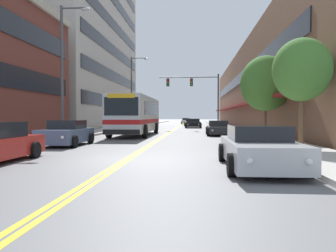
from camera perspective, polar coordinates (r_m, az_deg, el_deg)
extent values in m
plane|color=slate|center=(48.70, 1.81, -0.14)|extent=(240.00, 240.00, 0.00)
cube|color=#B2ADA5|center=(49.53, -6.21, -0.03)|extent=(2.84, 106.00, 0.15)
cube|color=#B2ADA5|center=(48.84, 9.95, -0.07)|extent=(2.84, 106.00, 0.15)
cube|color=yellow|center=(48.70, 1.70, -0.14)|extent=(0.14, 106.00, 0.01)
cube|color=yellow|center=(48.69, 1.93, -0.14)|extent=(0.14, 106.00, 0.01)
cube|color=black|center=(23.59, -23.30, 7.37)|extent=(0.08, 12.67, 1.40)
cube|color=black|center=(24.12, -23.39, 14.88)|extent=(0.08, 12.67, 1.40)
cube|color=#BCB7AD|center=(49.45, -16.07, 14.10)|extent=(12.00, 30.90, 24.47)
cube|color=black|center=(46.54, -9.00, 4.06)|extent=(0.08, 28.42, 1.40)
cube|color=black|center=(46.81, -9.02, 8.34)|extent=(0.08, 28.42, 1.40)
cube|color=black|center=(47.34, -9.04, 12.54)|extent=(0.08, 28.42, 1.40)
cube|color=black|center=(48.12, -9.06, 16.63)|extent=(0.08, 28.42, 1.40)
cube|color=black|center=(49.14, -9.08, 20.58)|extent=(0.08, 28.42, 1.40)
cube|color=brown|center=(49.81, 16.53, 6.07)|extent=(8.00, 68.00, 10.85)
cube|color=maroon|center=(48.95, 11.27, 3.23)|extent=(1.10, 61.20, 0.24)
cube|color=black|center=(49.26, 11.89, 7.68)|extent=(0.08, 61.20, 1.40)
cube|color=silver|center=(27.19, -5.57, 2.04)|extent=(2.54, 10.99, 2.76)
cube|color=#B21919|center=(27.19, -5.56, 0.87)|extent=(2.56, 11.01, 0.32)
cube|color=black|center=(27.74, -5.37, 2.94)|extent=(2.57, 8.57, 0.99)
cube|color=black|center=(21.79, -8.16, 3.42)|extent=(2.28, 0.04, 1.22)
cube|color=yellow|center=(21.82, -8.17, 5.23)|extent=(1.83, 0.06, 0.28)
cube|color=black|center=(21.79, -8.15, -1.04)|extent=(2.48, 0.08, 0.32)
cylinder|color=black|center=(23.85, -10.23, -0.89)|extent=(0.30, 1.00, 1.00)
cylinder|color=black|center=(23.31, -4.06, -0.93)|extent=(0.30, 1.00, 1.00)
cylinder|color=black|center=(30.42, -6.95, -0.32)|extent=(0.30, 1.00, 1.00)
cylinder|color=black|center=(30.01, -2.09, -0.34)|extent=(0.30, 1.00, 1.00)
cube|color=#475675|center=(18.36, -17.25, -1.61)|extent=(1.77, 4.07, 0.72)
cube|color=black|center=(18.48, -17.08, 0.26)|extent=(1.52, 1.79, 0.46)
cylinder|color=black|center=(17.59, -21.53, -2.51)|extent=(0.22, 0.62, 0.62)
cylinder|color=black|center=(16.87, -15.99, -2.64)|extent=(0.22, 0.62, 0.62)
cylinder|color=black|center=(19.88, -18.31, -2.01)|extent=(0.22, 0.62, 0.62)
cylinder|color=black|center=(19.25, -13.34, -2.09)|extent=(0.22, 0.62, 0.62)
sphere|color=silver|center=(16.74, -21.86, -1.84)|extent=(0.16, 0.16, 0.16)
sphere|color=silver|center=(16.22, -17.94, -1.91)|extent=(0.16, 0.16, 0.16)
cube|color=red|center=(20.49, -16.77, -1.16)|extent=(0.18, 0.04, 0.10)
cube|color=red|center=(20.06, -13.38, -1.20)|extent=(0.18, 0.04, 0.10)
cube|color=#19234C|center=(44.62, -4.17, 0.33)|extent=(1.92, 4.18, 0.63)
cube|color=black|center=(44.77, -4.14, 1.04)|extent=(1.65, 1.84, 0.48)
cylinder|color=black|center=(43.51, -5.71, 0.08)|extent=(0.22, 0.68, 0.68)
cylinder|color=black|center=(43.20, -3.15, 0.07)|extent=(0.22, 0.68, 0.68)
cylinder|color=black|center=(46.06, -5.13, 0.17)|extent=(0.22, 0.68, 0.68)
cylinder|color=black|center=(45.76, -2.71, 0.16)|extent=(0.22, 0.68, 0.68)
sphere|color=silver|center=(42.65, -5.50, 0.31)|extent=(0.16, 0.16, 0.16)
sphere|color=silver|center=(42.43, -3.71, 0.30)|extent=(0.16, 0.16, 0.16)
cube|color=red|center=(46.79, -4.61, 0.43)|extent=(0.18, 0.04, 0.10)
cube|color=red|center=(46.59, -2.93, 0.43)|extent=(0.18, 0.04, 0.10)
cylinder|color=black|center=(13.21, -22.17, -3.90)|extent=(0.22, 0.61, 0.61)
cube|color=red|center=(14.70, -25.84, -2.47)|extent=(0.18, 0.04, 0.10)
cube|color=red|center=(14.11, -21.48, -2.58)|extent=(0.18, 0.04, 0.10)
cube|color=#B7B7BC|center=(10.24, 15.50, -4.31)|extent=(1.88, 4.78, 0.67)
cube|color=black|center=(10.39, 15.32, -1.13)|extent=(1.62, 2.10, 0.45)
cylinder|color=black|center=(8.67, 11.04, -6.68)|extent=(0.22, 0.62, 0.62)
cylinder|color=black|center=(9.08, 23.27, -6.40)|extent=(0.22, 0.62, 0.62)
cylinder|color=black|center=(11.59, 9.42, -4.55)|extent=(0.22, 0.62, 0.62)
cylinder|color=black|center=(11.91, 18.71, -4.45)|extent=(0.22, 0.62, 0.62)
sphere|color=silver|center=(7.77, 14.06, -5.96)|extent=(0.16, 0.16, 0.16)
sphere|color=silver|center=(8.08, 23.35, -5.74)|extent=(0.16, 0.16, 0.16)
cube|color=red|center=(12.51, 10.38, -3.04)|extent=(0.18, 0.04, 0.10)
cube|color=red|center=(12.72, 16.47, -3.00)|extent=(0.18, 0.04, 0.10)
cube|color=#232328|center=(27.29, 8.76, -0.64)|extent=(1.71, 4.23, 0.55)
cube|color=black|center=(27.44, 8.74, 0.45)|extent=(1.47, 1.86, 0.47)
cylinder|color=black|center=(25.94, 7.03, -1.03)|extent=(0.22, 0.67, 0.67)
cylinder|color=black|center=(26.07, 10.89, -1.03)|extent=(0.22, 0.67, 0.67)
cylinder|color=black|center=(28.56, 6.82, -0.78)|extent=(0.22, 0.67, 0.67)
cylinder|color=black|center=(28.68, 10.33, -0.79)|extent=(0.22, 0.67, 0.67)
sphere|color=silver|center=(25.12, 7.75, -0.77)|extent=(0.16, 0.16, 0.16)
sphere|color=silver|center=(25.22, 10.47, -0.78)|extent=(0.16, 0.16, 0.16)
cube|color=red|center=(29.38, 7.27, -0.41)|extent=(0.18, 0.04, 0.10)
cube|color=red|center=(29.46, 9.67, -0.42)|extent=(0.18, 0.04, 0.10)
cube|color=black|center=(45.05, 4.44, 0.33)|extent=(1.95, 4.79, 0.60)
cube|color=black|center=(45.23, 4.44, 1.00)|extent=(1.67, 2.11, 0.45)
cylinder|color=black|center=(43.59, 3.12, 0.09)|extent=(0.22, 0.69, 0.69)
cylinder|color=black|center=(43.58, 5.74, 0.09)|extent=(0.22, 0.69, 0.69)
cylinder|color=black|center=(46.55, 3.22, 0.19)|extent=(0.22, 0.69, 0.69)
cylinder|color=black|center=(46.55, 5.67, 0.19)|extent=(0.22, 0.69, 0.69)
sphere|color=silver|center=(42.64, 3.51, 0.29)|extent=(0.16, 0.16, 0.16)
sphere|color=silver|center=(42.64, 5.34, 0.29)|extent=(0.16, 0.16, 0.16)
cube|color=red|center=(47.46, 3.60, 0.44)|extent=(0.18, 0.04, 0.10)
cube|color=red|center=(47.46, 5.30, 0.43)|extent=(0.18, 0.04, 0.10)
cube|color=white|center=(66.07, 3.17, 0.76)|extent=(1.70, 4.25, 0.63)
cube|color=black|center=(66.23, 3.17, 1.22)|extent=(1.46, 1.87, 0.42)
cylinder|color=black|center=(64.78, 2.36, 0.59)|extent=(0.22, 0.63, 0.63)
cylinder|color=black|center=(64.74, 3.91, 0.59)|extent=(0.22, 0.63, 0.63)
cylinder|color=black|center=(67.41, 2.45, 0.63)|extent=(0.22, 0.63, 0.63)
cylinder|color=black|center=(67.37, 3.94, 0.63)|extent=(0.22, 0.63, 0.63)
sphere|color=silver|center=(63.94, 2.58, 0.76)|extent=(0.16, 0.16, 0.16)
sphere|color=silver|center=(63.91, 3.65, 0.76)|extent=(0.16, 0.16, 0.16)
cube|color=red|center=(68.22, 2.70, 0.82)|extent=(0.18, 0.04, 0.10)
cube|color=red|center=(68.19, 3.73, 0.82)|extent=(0.18, 0.04, 0.10)
cube|color=#BCAD89|center=(52.88, 4.00, 0.50)|extent=(1.82, 4.72, 0.56)
cube|color=black|center=(53.06, 4.00, 1.06)|extent=(1.56, 2.07, 0.45)
cylinder|color=black|center=(51.44, 2.95, 0.33)|extent=(0.22, 0.67, 0.67)
cylinder|color=black|center=(51.41, 5.02, 0.32)|extent=(0.22, 0.67, 0.67)
cylinder|color=black|center=(54.36, 3.04, 0.40)|extent=(0.22, 0.67, 0.67)
cylinder|color=black|center=(54.34, 5.00, 0.40)|extent=(0.22, 0.67, 0.67)
sphere|color=silver|center=(50.51, 3.25, 0.48)|extent=(0.16, 0.16, 0.16)
sphere|color=silver|center=(50.49, 4.69, 0.48)|extent=(0.16, 0.16, 0.16)
cube|color=red|center=(55.25, 3.35, 0.58)|extent=(0.18, 0.04, 0.10)
cube|color=red|center=(55.24, 4.71, 0.58)|extent=(0.18, 0.04, 0.10)
cylinder|color=#47474C|center=(39.28, 8.74, 4.18)|extent=(0.18, 0.18, 6.57)
cylinder|color=#47474C|center=(39.43, 3.59, 8.47)|extent=(7.04, 0.11, 0.11)
cube|color=black|center=(39.36, 4.11, 7.60)|extent=(0.34, 0.26, 0.92)
sphere|color=red|center=(39.23, 4.11, 8.03)|extent=(0.18, 0.18, 0.18)
sphere|color=yellow|center=(39.20, 4.10, 7.62)|extent=(0.18, 0.18, 0.18)
sphere|color=green|center=(39.17, 4.10, 7.22)|extent=(0.18, 0.18, 0.18)
cylinder|color=black|center=(39.42, 4.11, 8.37)|extent=(0.02, 0.02, 0.14)
cube|color=black|center=(39.49, -0.02, 7.59)|extent=(0.34, 0.26, 0.92)
sphere|color=red|center=(39.36, -0.04, 8.01)|extent=(0.18, 0.18, 0.18)
sphere|color=yellow|center=(39.33, -0.04, 7.61)|extent=(0.18, 0.18, 0.18)
sphere|color=green|center=(39.30, -0.04, 7.21)|extent=(0.18, 0.18, 0.18)
cylinder|color=black|center=(39.54, -0.02, 8.35)|extent=(0.02, 0.02, 0.14)
cylinder|color=#47474C|center=(20.29, -17.97, 8.48)|extent=(0.16, 0.16, 7.99)
cylinder|color=#47474C|center=(20.85, -16.15, 19.13)|extent=(1.43, 0.10, 0.10)
ellipsoid|color=#B2B2B7|center=(20.59, -14.17, 19.09)|extent=(0.56, 0.28, 0.20)
cylinder|color=#47474C|center=(40.52, -6.37, 5.71)|extent=(0.16, 0.16, 8.82)
cylinder|color=#47474C|center=(40.88, -5.09, 11.70)|extent=(1.84, 0.10, 0.10)
ellipsoid|color=#B2B2B7|center=(40.72, -3.79, 11.60)|extent=(0.56, 0.28, 0.20)
cylinder|color=brown|center=(15.99, 22.17, 0.83)|extent=(0.24, 0.24, 2.41)
ellipsoid|color=#42752D|center=(16.13, 22.27, 9.05)|extent=(2.59, 2.59, 2.85)
cylinder|color=brown|center=(23.80, 16.59, 0.89)|extent=(0.16, 0.16, 2.21)
ellipsoid|color=#42752D|center=(23.91, 16.64, 7.12)|extent=(3.50, 3.50, 3.85)
cylinder|color=yellow|center=(24.59, 12.89, -0.94)|extent=(0.22, 0.22, 0.60)
sphere|color=yellow|center=(24.58, 12.90, -0.11)|extent=(0.20, 0.20, 0.20)
cylinder|color=yellow|center=(24.57, 12.54, -0.78)|extent=(0.08, 0.10, 0.10)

